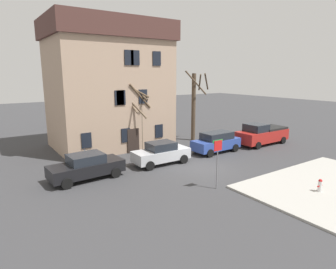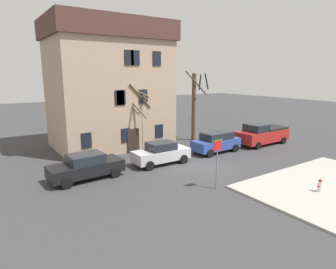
{
  "view_description": "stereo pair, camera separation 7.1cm",
  "coord_description": "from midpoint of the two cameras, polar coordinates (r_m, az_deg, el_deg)",
  "views": [
    {
      "loc": [
        -13.41,
        -15.26,
        6.73
      ],
      "look_at": [
        -0.78,
        3.4,
        1.97
      ],
      "focal_mm": 30.93,
      "sensor_mm": 36.0,
      "label": 1
    },
    {
      "loc": [
        -13.35,
        -15.3,
        6.73
      ],
      "look_at": [
        -0.78,
        3.4,
        1.97
      ],
      "focal_mm": 30.93,
      "sensor_mm": 36.0,
      "label": 2
    }
  ],
  "objects": [
    {
      "name": "ground_plane",
      "position": [
        21.4,
        6.97,
        -6.49
      ],
      "size": [
        120.0,
        120.0,
        0.0
      ],
      "primitive_type": "plane",
      "color": "#38383A"
    },
    {
      "name": "building_main",
      "position": [
        27.6,
        -11.37,
        9.66
      ],
      "size": [
        10.61,
        7.6,
        11.33
      ],
      "color": "tan",
      "rests_on": "ground_plane"
    },
    {
      "name": "tree_bare_near",
      "position": [
        25.86,
        -6.38,
        4.93
      ],
      "size": [
        2.27,
        2.3,
        6.82
      ],
      "color": "brown",
      "rests_on": "ground_plane"
    },
    {
      "name": "tree_bare_mid",
      "position": [
        25.51,
        -5.48,
        3.44
      ],
      "size": [
        2.65,
        2.66,
        6.55
      ],
      "color": "brown",
      "rests_on": "ground_plane"
    },
    {
      "name": "tree_bare_far",
      "position": [
        25.85,
        -3.99,
        5.71
      ],
      "size": [
        1.83,
        2.59,
        7.5
      ],
      "color": "#4C3D2D",
      "rests_on": "ground_plane"
    },
    {
      "name": "tree_bare_end",
      "position": [
        29.27,
        5.33,
        5.92
      ],
      "size": [
        3.28,
        2.07,
        7.03
      ],
      "color": "#4C3D2D",
      "rests_on": "ground_plane"
    },
    {
      "name": "car_black_sedan",
      "position": [
        19.55,
        -15.72,
        -6.07
      ],
      "size": [
        4.82,
        2.31,
        1.67
      ],
      "color": "black",
      "rests_on": "ground_plane"
    },
    {
      "name": "car_silver_sedan",
      "position": [
        21.89,
        -1.28,
        -3.66
      ],
      "size": [
        4.39,
        2.0,
        1.7
      ],
      "color": "#B7BABF",
      "rests_on": "ground_plane"
    },
    {
      "name": "car_blue_wagon",
      "position": [
        25.44,
        9.58,
        -1.44
      ],
      "size": [
        4.48,
        2.06,
        1.78
      ],
      "color": "#2D4799",
      "rests_on": "ground_plane"
    },
    {
      "name": "pickup_truck_red",
      "position": [
        29.33,
        18.14,
        0.08
      ],
      "size": [
        5.6,
        2.35,
        2.09
      ],
      "color": "#AD231E",
      "rests_on": "ground_plane"
    },
    {
      "name": "fire_hydrant",
      "position": [
        18.82,
        27.84,
        -8.84
      ],
      "size": [
        0.42,
        0.22,
        0.74
      ],
      "color": "silver",
      "rests_on": "sidewalk_slab"
    },
    {
      "name": "street_sign_pole",
      "position": [
        17.1,
        9.8,
        -4.01
      ],
      "size": [
        0.76,
        0.07,
        2.99
      ],
      "color": "slate",
      "rests_on": "ground_plane"
    },
    {
      "name": "bicycle_leaning",
      "position": [
        23.45,
        -15.51,
        -4.26
      ],
      "size": [
        1.73,
        0.37,
        1.03
      ],
      "color": "black",
      "rests_on": "ground_plane"
    }
  ]
}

